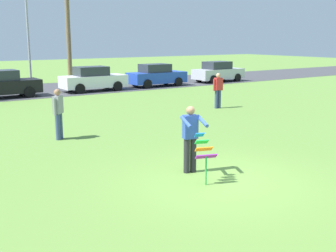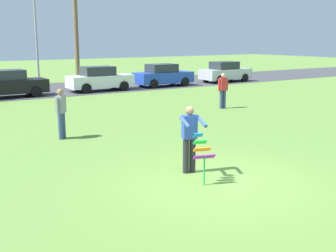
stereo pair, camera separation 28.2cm
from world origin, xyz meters
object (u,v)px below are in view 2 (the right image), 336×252
at_px(parked_car_white, 100,79).
at_px(person_walker_far, 223,90).
at_px(parked_car_silver, 225,72).
at_px(parked_car_blue, 163,76).
at_px(person_walker_near, 61,112).
at_px(parked_car_black, 9,84).
at_px(person_kite_flyer, 190,137).
at_px(kite_held, 202,151).
at_px(streetlight_pole, 35,30).

height_order(parked_car_white, person_walker_far, person_walker_far).
relative_size(parked_car_silver, person_walker_far, 2.46).
distance_m(parked_car_blue, person_walker_far, 10.19).
height_order(parked_car_white, person_walker_near, person_walker_near).
distance_m(parked_car_white, parked_car_blue, 4.89).
xyz_separation_m(parked_car_black, person_walker_near, (-0.93, -11.78, 0.16)).
relative_size(person_kite_flyer, parked_car_white, 0.41).
bearing_deg(parked_car_white, parked_car_silver, -0.01).
bearing_deg(parked_car_blue, person_walker_far, -105.52).
bearing_deg(kite_held, streetlight_pole, 82.22).
relative_size(person_kite_flyer, person_walker_far, 1.00).
xyz_separation_m(kite_held, parked_car_white, (5.39, 18.03, -0.01)).
distance_m(person_kite_flyer, parked_car_white, 18.00).
distance_m(parked_car_silver, person_walker_far, 13.00).
relative_size(parked_car_blue, parked_car_silver, 0.99).
bearing_deg(parked_car_black, kite_held, -88.97).
bearing_deg(parked_car_silver, parked_car_black, 180.00).
height_order(parked_car_black, person_walker_near, person_walker_near).
xyz_separation_m(parked_car_blue, person_walker_far, (-2.73, -9.82, 0.16)).
distance_m(parked_car_black, person_walker_near, 11.82).
bearing_deg(person_walker_far, streetlight_pole, 103.75).
bearing_deg(parked_car_black, person_walker_near, -94.52).
height_order(kite_held, parked_car_white, parked_car_white).
height_order(kite_held, streetlight_pole, streetlight_pole).
distance_m(parked_car_white, parked_car_silver, 10.68).
relative_size(parked_car_black, parked_car_white, 1.00).
distance_m(parked_car_blue, streetlight_pole, 10.36).
height_order(parked_car_blue, parked_car_silver, same).
xyz_separation_m(parked_car_black, parked_car_silver, (16.40, -0.00, 0.00)).
bearing_deg(parked_car_blue, parked_car_white, 179.99).
bearing_deg(streetlight_pole, parked_car_blue, -45.87).
bearing_deg(parked_car_black, person_kite_flyer, -88.22).
height_order(parked_car_blue, person_walker_far, person_walker_far).
height_order(parked_car_white, parked_car_blue, same).
xyz_separation_m(kite_held, person_walker_near, (-1.26, 6.25, 0.15)).
relative_size(parked_car_white, parked_car_blue, 1.00).
xyz_separation_m(parked_car_blue, streetlight_pole, (-6.86, 7.07, 3.22)).
bearing_deg(parked_car_blue, kite_held, -119.70).
bearing_deg(parked_car_white, kite_held, -106.65).
bearing_deg(person_walker_near, kite_held, -78.64).
bearing_deg(parked_car_white, person_walker_near, -119.44).
distance_m(parked_car_black, person_walker_far, 12.59).
xyz_separation_m(parked_car_blue, person_walker_near, (-11.54, -11.78, 0.16)).
distance_m(person_kite_flyer, streetlight_pole, 24.70).
xyz_separation_m(person_kite_flyer, parked_car_black, (-0.54, 17.23, -0.18)).
relative_size(parked_car_black, parked_car_silver, 0.99).
bearing_deg(parked_car_white, streetlight_pole, 105.54).
distance_m(streetlight_pole, person_walker_near, 19.67).
xyz_separation_m(parked_car_black, parked_car_white, (5.72, 0.00, 0.00)).
height_order(parked_car_black, parked_car_blue, same).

